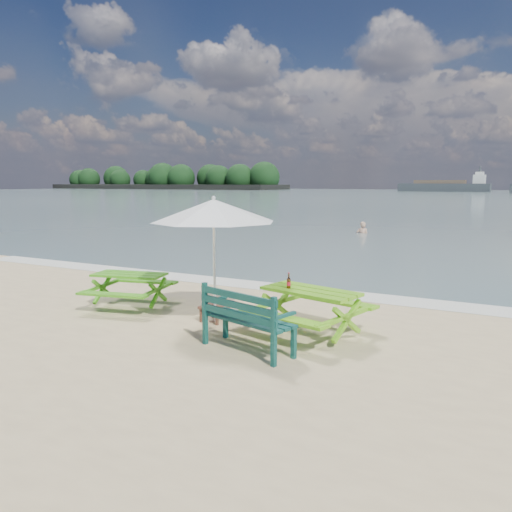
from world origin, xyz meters
The scene contains 10 objects.
sea centered at (0.00, 85.00, 0.00)m, with size 300.00×300.00×0.00m, color slate.
foam_strip centered at (0.00, 4.60, 0.01)m, with size 22.00×0.90×0.01m, color silver.
island_headland centered at (-110.00, 140.00, 3.26)m, with size 90.00×22.00×7.60m.
picnic_table_left centered at (-2.64, 1.56, 0.33)m, with size 1.74×1.86×0.68m.
picnic_table_right centered at (1.31, 1.49, 0.37)m, with size 1.97×2.11×0.76m.
park_bench centered at (0.78, 0.30, 0.29)m, with size 1.60×0.90×0.94m.
side_table centered at (-0.52, 1.44, 0.15)m, with size 0.48×0.48×0.29m.
patio_umbrella centered at (-0.52, 1.44, 2.01)m, with size 2.42×2.42×2.22m.
beer_bottle centered at (0.95, 1.42, 0.85)m, with size 0.07×0.07×0.26m.
swimmer centered at (-2.52, 18.28, -0.26)m, with size 0.66×0.48×1.67m.
Camera 1 is at (4.24, -6.04, 2.52)m, focal length 35.00 mm.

